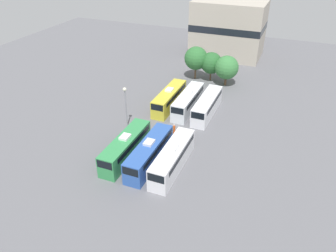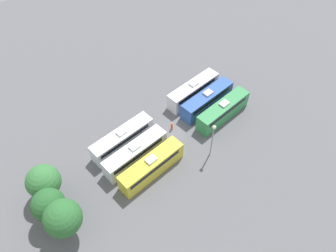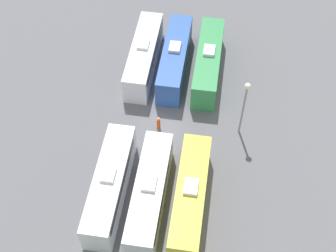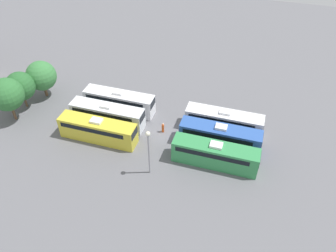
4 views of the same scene
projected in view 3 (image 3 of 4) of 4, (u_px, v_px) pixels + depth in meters
The scene contains 9 objects.
ground_plane at pixel (164, 127), 47.57m from camera, with size 123.35×123.35×0.00m, color slate.
bus_0 at pixel (208, 62), 50.86m from camera, with size 2.57×11.24×3.58m.
bus_1 at pixel (175, 58), 51.18m from camera, with size 2.57×11.24×3.58m.
bus_2 at pixel (144, 55), 51.46m from camera, with size 2.57×11.24×3.58m.
bus_3 at pixel (190, 196), 40.71m from camera, with size 2.57×11.24×3.58m.
bus_4 at pixel (150, 193), 40.92m from camera, with size 2.57×11.24×3.58m.
bus_5 at pixel (110, 185), 41.44m from camera, with size 2.57×11.24×3.58m.
worker_person at pixel (159, 123), 46.94m from camera, with size 0.36×0.36×1.64m.
light_pole at pixel (245, 100), 43.47m from camera, with size 0.60×0.60×7.01m.
Camera 3 is at (-4.77, 28.55, 37.75)m, focal length 50.00 mm.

